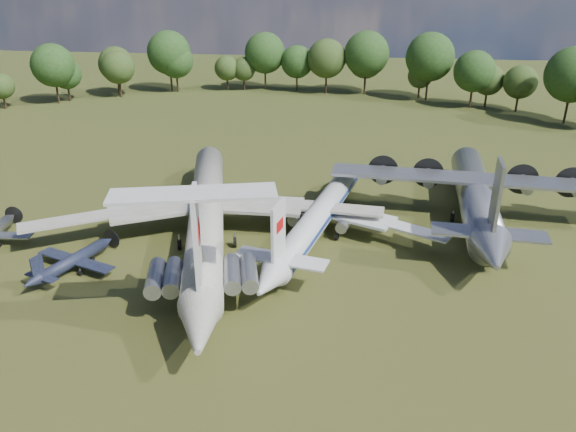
% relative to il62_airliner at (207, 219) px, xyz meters
% --- Properties ---
extents(ground, '(300.00, 300.00, 0.00)m').
position_rel_il62_airliner_xyz_m(ground, '(1.36, 2.34, -2.85)').
color(ground, '#263D14').
rests_on(ground, ground).
extents(il62_airliner, '(56.87, 66.89, 5.71)m').
position_rel_il62_airliner_xyz_m(il62_airliner, '(0.00, 0.00, 0.00)').
color(il62_airliner, silver).
rests_on(il62_airliner, ground).
extents(tu104_jet, '(41.43, 49.66, 4.35)m').
position_rel_il62_airliner_xyz_m(tu104_jet, '(13.87, 3.51, -0.68)').
color(tu104_jet, '#BEBEBE').
rests_on(tu104_jet, ground).
extents(an12_transport, '(42.16, 46.35, 5.71)m').
position_rel_il62_airliner_xyz_m(an12_transport, '(34.23, 10.24, 0.00)').
color(an12_transport, '#9D9FA4').
rests_on(an12_transport, ground).
extents(small_prop_west, '(14.52, 16.73, 2.06)m').
position_rel_il62_airliner_xyz_m(small_prop_west, '(-13.12, -9.54, -1.82)').
color(small_prop_west, '#161931').
rests_on(small_prop_west, ground).
extents(person_on_il62, '(0.70, 0.64, 1.60)m').
position_rel_il62_airliner_xyz_m(person_on_il62, '(3.65, -15.56, 3.65)').
color(person_on_il62, olive).
rests_on(person_on_il62, il62_airliner).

